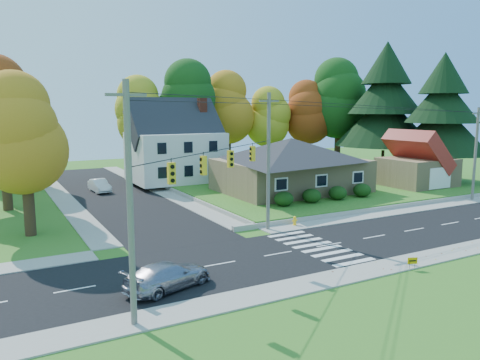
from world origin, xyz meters
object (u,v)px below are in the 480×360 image
(silver_sedan, at_px, (168,275))
(fire_hydrant, at_px, (295,221))
(ranch_house, at_px, (291,164))
(white_car, at_px, (99,186))

(silver_sedan, xyz_separation_m, fire_hydrant, (12.82, 7.32, -0.33))
(ranch_house, xyz_separation_m, fire_hydrant, (-7.08, -10.80, -2.89))
(ranch_house, distance_m, fire_hydrant, 13.23)
(silver_sedan, height_order, fire_hydrant, silver_sedan)
(ranch_house, height_order, silver_sedan, ranch_house)
(white_car, bearing_deg, ranch_house, -37.76)
(ranch_house, bearing_deg, white_car, 146.44)
(silver_sedan, relative_size, white_car, 1.12)
(silver_sedan, bearing_deg, fire_hydrant, -79.14)
(ranch_house, relative_size, white_car, 3.51)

